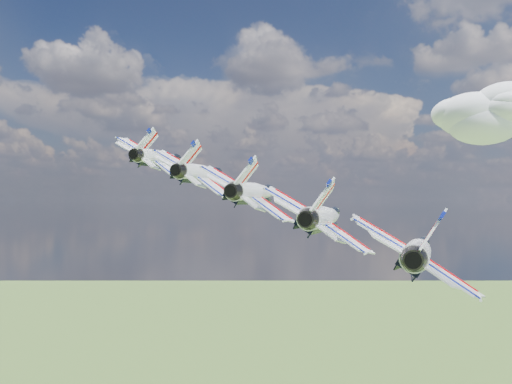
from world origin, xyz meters
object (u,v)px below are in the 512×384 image
(jet_3, at_px, (325,217))
(jet_4, at_px, (419,251))
(jet_0, at_px, (162,158))
(jet_2, at_px, (256,192))
(jet_1, at_px, (204,173))

(jet_3, xyz_separation_m, jet_4, (8.86, -7.02, -2.62))
(jet_0, xyz_separation_m, jet_2, (17.73, -14.04, -5.24))
(jet_2, height_order, jet_4, jet_2)
(jet_3, bearing_deg, jet_1, 146.41)
(jet_4, bearing_deg, jet_2, 146.41)
(jet_1, distance_m, jet_3, 23.21)
(jet_0, height_order, jet_1, jet_0)
(jet_2, height_order, jet_3, jet_2)
(jet_0, height_order, jet_4, jet_0)
(jet_0, xyz_separation_m, jet_4, (35.46, -28.08, -10.48))
(jet_4, bearing_deg, jet_3, 146.41)
(jet_1, relative_size, jet_3, 1.00)
(jet_0, xyz_separation_m, jet_3, (26.59, -21.06, -7.86))
(jet_0, relative_size, jet_2, 1.00)
(jet_0, height_order, jet_2, jet_0)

